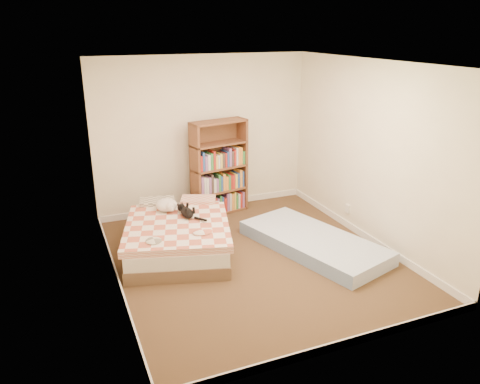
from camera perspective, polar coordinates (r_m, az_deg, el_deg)
name	(u,v)px	position (r m, az deg, el deg)	size (l,w,h in m)	color
room	(254,172)	(5.77, 1.69, 2.46)	(3.51, 4.01, 2.51)	#44301D
bed	(177,234)	(6.46, -7.63, -5.07)	(1.73, 2.11, 0.49)	brown
bookshelf	(219,179)	(7.57, -2.59, 1.56)	(0.97, 0.48, 1.52)	#582F1E
floor_mattress	(313,242)	(6.53, 8.94, -6.09)	(0.93, 2.07, 0.19)	#7A9ACC
black_cat	(186,212)	(6.44, -6.54, -2.39)	(0.22, 0.59, 0.13)	black
white_dog	(167,205)	(6.66, -8.86, -1.56)	(0.44, 0.45, 0.16)	silver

